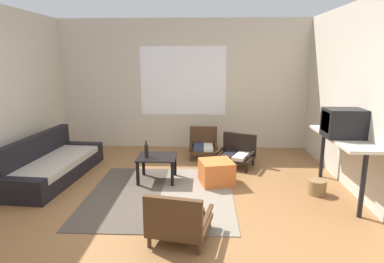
{
  "coord_description": "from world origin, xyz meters",
  "views": [
    {
      "loc": [
        0.48,
        -3.97,
        1.92
      ],
      "look_at": [
        0.28,
        0.7,
        0.86
      ],
      "focal_mm": 30.86,
      "sensor_mm": 36.0,
      "label": 1
    }
  ],
  "objects": [
    {
      "name": "ground_plane",
      "position": [
        0.0,
        0.0,
        0.0
      ],
      "size": [
        7.8,
        7.8,
        0.0
      ],
      "primitive_type": "plane",
      "color": "olive"
    },
    {
      "name": "far_wall_with_window",
      "position": [
        0.0,
        3.06,
        1.35
      ],
      "size": [
        5.6,
        0.13,
        2.7
      ],
      "color": "beige",
      "rests_on": "ground"
    },
    {
      "name": "side_wall_right",
      "position": [
        2.66,
        0.3,
        1.35
      ],
      "size": [
        0.12,
        6.6,
        2.7
      ],
      "primitive_type": "cube",
      "color": "beige",
      "rests_on": "ground"
    },
    {
      "name": "area_rug",
      "position": [
        -0.15,
        0.39,
        0.01
      ],
      "size": [
        2.05,
        2.19,
        0.01
      ],
      "color": "#4C4238",
      "rests_on": "ground"
    },
    {
      "name": "couch",
      "position": [
        -2.02,
        1.0,
        0.21
      ],
      "size": [
        0.96,
        2.15,
        0.68
      ],
      "color": "black",
      "rests_on": "ground"
    },
    {
      "name": "coffee_table",
      "position": [
        -0.28,
        0.95,
        0.32
      ],
      "size": [
        0.6,
        0.54,
        0.4
      ],
      "color": "black",
      "rests_on": "ground"
    },
    {
      "name": "armchair_by_window",
      "position": [
        0.44,
        2.27,
        0.26
      ],
      "size": [
        0.55,
        0.55,
        0.58
      ],
      "color": "#472D19",
      "rests_on": "ground"
    },
    {
      "name": "armchair_striped_foreground",
      "position": [
        0.2,
        -0.8,
        0.24
      ],
      "size": [
        0.72,
        0.74,
        0.58
      ],
      "color": "#472D19",
      "rests_on": "ground"
    },
    {
      "name": "armchair_corner",
      "position": [
        1.05,
        1.76,
        0.25
      ],
      "size": [
        0.77,
        0.72,
        0.56
      ],
      "color": "black",
      "rests_on": "ground"
    },
    {
      "name": "ottoman_orange",
      "position": [
        0.65,
        0.86,
        0.18
      ],
      "size": [
        0.58,
        0.58,
        0.37
      ],
      "primitive_type": "cube",
      "rotation": [
        0.0,
        0.0,
        0.24
      ],
      "color": "#D1662D",
      "rests_on": "ground"
    },
    {
      "name": "console_shelf",
      "position": [
        2.38,
        0.53,
        0.76
      ],
      "size": [
        0.44,
        1.53,
        0.85
      ],
      "color": "beige",
      "rests_on": "ground"
    },
    {
      "name": "crt_television",
      "position": [
        2.37,
        0.48,
        1.05
      ],
      "size": [
        0.55,
        0.39,
        0.39
      ],
      "color": "black",
      "rests_on": "console_shelf"
    },
    {
      "name": "clay_vase",
      "position": [
        2.38,
        0.92,
        0.97
      ],
      "size": [
        0.23,
        0.23,
        0.31
      ],
      "color": "brown",
      "rests_on": "console_shelf"
    },
    {
      "name": "glass_bottle",
      "position": [
        -0.43,
        0.91,
        0.51
      ],
      "size": [
        0.06,
        0.06,
        0.26
      ],
      "color": "black",
      "rests_on": "coffee_table"
    },
    {
      "name": "wicker_basket",
      "position": [
        2.08,
        0.52,
        0.1
      ],
      "size": [
        0.26,
        0.26,
        0.21
      ],
      "primitive_type": "cylinder",
      "color": "olive",
      "rests_on": "ground"
    }
  ]
}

